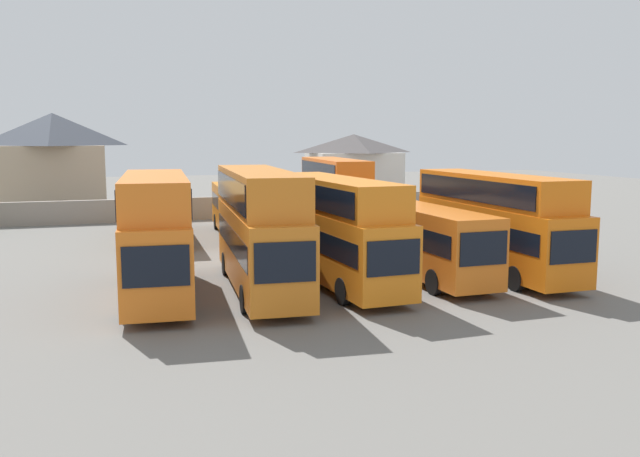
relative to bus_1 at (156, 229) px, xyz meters
name	(u,v)px	position (x,y,z in m)	size (l,w,h in m)	color
ground	(257,231)	(8.10, 18.18, -2.85)	(140.00, 140.00, 0.00)	slate
depot_boundary_wall	(237,207)	(8.10, 26.00, -1.95)	(56.00, 0.50, 1.80)	gray
bus_1	(156,229)	(0.00, 0.00, 0.00)	(3.26, 10.71, 5.08)	orange
bus_2	(259,223)	(4.36, -0.01, 0.08)	(3.26, 12.02, 5.22)	orange
bus_3	(336,225)	(7.88, 0.03, -0.14)	(3.07, 11.37, 4.81)	orange
bus_4	(424,238)	(12.22, 0.03, -0.92)	(2.75, 10.21, 3.38)	orange
bus_5	(494,218)	(16.01, 0.14, -0.12)	(2.68, 11.58, 4.85)	orange
bus_6	(163,210)	(1.49, 16.26, -0.94)	(2.78, 12.01, 3.35)	orange
bus_7	(237,208)	(6.38, 16.30, -0.97)	(3.16, 11.54, 3.29)	orange
bus_8	(283,206)	(9.47, 15.94, -0.91)	(3.25, 10.77, 3.40)	orange
bus_9	(335,191)	(13.35, 16.41, 0.01)	(3.30, 11.19, 5.08)	orange
house_terrace_left	(54,162)	(-6.29, 35.04, 1.57)	(8.87, 8.04, 8.66)	tan
house_terrace_centre	(354,168)	(21.57, 35.07, 0.64)	(8.84, 6.46, 6.85)	silver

